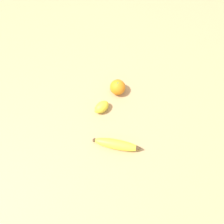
{
  "coord_description": "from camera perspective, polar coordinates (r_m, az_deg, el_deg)",
  "views": [
    {
      "loc": [
        0.38,
        0.09,
        0.89
      ],
      "look_at": [
        -0.01,
        0.01,
        0.03
      ],
      "focal_mm": 35.0,
      "sensor_mm": 36.0,
      "label": 1
    }
  ],
  "objects": [
    {
      "name": "lemon",
      "position": [
        0.96,
        -2.72,
        1.3
      ],
      "size": [
        0.08,
        0.08,
        0.05
      ],
      "rotation": [
        0.0,
        0.0,
        5.62
      ],
      "color": "yellow",
      "rests_on": "ground_plane"
    },
    {
      "name": "orange",
      "position": [
        1.0,
        1.48,
        6.51
      ],
      "size": [
        0.07,
        0.07,
        0.07
      ],
      "color": "orange",
      "rests_on": "ground_plane"
    },
    {
      "name": "banana",
      "position": [
        0.9,
        1.36,
        -8.51
      ],
      "size": [
        0.04,
        0.21,
        0.04
      ],
      "rotation": [
        0.0,
        0.0,
        1.56
      ],
      "color": "yellow",
      "rests_on": "ground_plane"
    },
    {
      "name": "ground_plane",
      "position": [
        0.97,
        -0.74,
        -0.96
      ],
      "size": [
        3.0,
        3.0,
        0.0
      ],
      "primitive_type": "plane",
      "color": "tan"
    }
  ]
}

